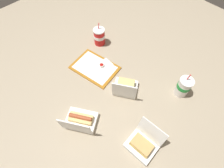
# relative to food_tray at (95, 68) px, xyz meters

# --- Properties ---
(ground_plane) EXTENTS (3.20, 3.20, 0.00)m
(ground_plane) POSITION_rel_food_tray_xyz_m (-0.25, 0.04, -0.01)
(ground_plane) COLOR gray
(food_tray) EXTENTS (0.41, 0.33, 0.01)m
(food_tray) POSITION_rel_food_tray_xyz_m (0.00, 0.00, 0.00)
(food_tray) COLOR #A56619
(food_tray) RESTS_ON ground_plane
(ketchup_cup) EXTENTS (0.04, 0.04, 0.02)m
(ketchup_cup) POSITION_rel_food_tray_xyz_m (-0.04, -0.05, 0.02)
(ketchup_cup) COLOR white
(ketchup_cup) RESTS_ON food_tray
(napkin_stack) EXTENTS (0.10, 0.10, 0.00)m
(napkin_stack) POSITION_rel_food_tray_xyz_m (-0.04, -0.09, 0.01)
(napkin_stack) COLOR white
(napkin_stack) RESTS_ON food_tray
(plastic_fork) EXTENTS (0.10, 0.06, 0.00)m
(plastic_fork) POSITION_rel_food_tray_xyz_m (-0.07, 0.07, 0.01)
(plastic_fork) COLOR white
(plastic_fork) RESTS_ON food_tray
(clamshell_sandwich_left) EXTENTS (0.24, 0.23, 0.19)m
(clamshell_sandwich_left) POSITION_rel_food_tray_xyz_m (-0.33, -0.03, 0.04)
(clamshell_sandwich_left) COLOR white
(clamshell_sandwich_left) RESTS_ON ground_plane
(clamshell_sandwich_corner) EXTENTS (0.20, 0.20, 0.18)m
(clamshell_sandwich_corner) POSITION_rel_food_tray_xyz_m (-0.70, 0.20, 0.04)
(clamshell_sandwich_corner) COLOR white
(clamshell_sandwich_corner) RESTS_ON ground_plane
(clamshell_hotdog_right) EXTENTS (0.26, 0.25, 0.19)m
(clamshell_hotdog_right) POSITION_rel_food_tray_xyz_m (-0.30, 0.38, 0.04)
(clamshell_hotdog_right) COLOR white
(clamshell_hotdog_right) RESTS_ON ground_plane
(soda_cup_corner) EXTENTS (0.10, 0.10, 0.23)m
(soda_cup_corner) POSITION_rel_food_tray_xyz_m (-0.64, -0.32, 0.08)
(soda_cup_corner) COLOR white
(soda_cup_corner) RESTS_ON ground_plane
(soda_cup_center) EXTENTS (0.10, 0.10, 0.22)m
(soda_cup_center) POSITION_rel_food_tray_xyz_m (0.19, -0.23, 0.07)
(soda_cup_center) COLOR red
(soda_cup_center) RESTS_ON ground_plane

